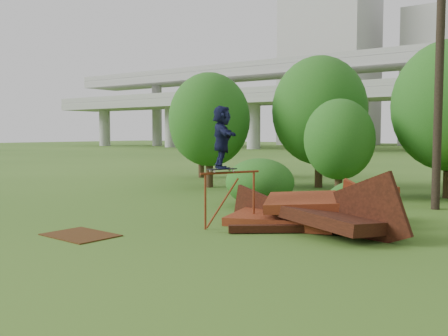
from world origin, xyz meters
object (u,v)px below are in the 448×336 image
Objects in this scene: scrap_pile at (313,213)px; flat_plate at (80,235)px; skater at (222,137)px; utility_pole at (439,75)px.

scrap_pile is 6.13m from flat_plate.
skater is 0.19× the size of utility_pole.
flat_plate is 12.51m from utility_pole.
scrap_pile is 3.22m from skater.
scrap_pile is 7.18m from utility_pole.
utility_pole is at bearing 71.27° from scrap_pile.
scrap_pile is at bearing 43.88° from flat_plate.
scrap_pile reaches higher than flat_plate.
scrap_pile is at bearing -108.73° from utility_pole.
utility_pole is (4.01, 6.87, 2.04)m from skater.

